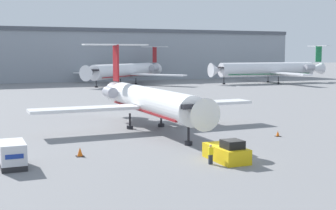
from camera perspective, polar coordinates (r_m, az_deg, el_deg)
ground_plane at (r=40.57m, az=7.19°, el=-6.81°), size 600.00×600.00×0.00m
terminal_building at (r=155.38m, az=-15.69°, el=5.93°), size 180.00×16.80×16.95m
airplane_main at (r=56.42m, az=-2.40°, el=0.59°), size 28.08×28.39×10.45m
pushback_tug at (r=40.53m, az=7.14°, el=-5.73°), size 2.25×4.69×1.97m
luggage_cart at (r=39.95m, az=-18.43°, el=-5.76°), size 1.95×3.76×2.09m
worker_near_tug at (r=39.19m, az=5.22°, el=-5.96°), size 0.40×0.24×1.66m
traffic_cone_left at (r=42.71m, az=-10.68°, el=-5.66°), size 0.72×0.72×0.82m
traffic_cone_right at (r=53.20m, az=13.24°, el=-3.42°), size 0.55×0.55×0.64m
airplane_parked_far_left at (r=144.47m, az=12.28°, el=4.27°), size 39.31×34.17×11.33m
airplane_parked_far_right at (r=136.26m, az=-5.18°, el=4.16°), size 32.17×31.58×11.09m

